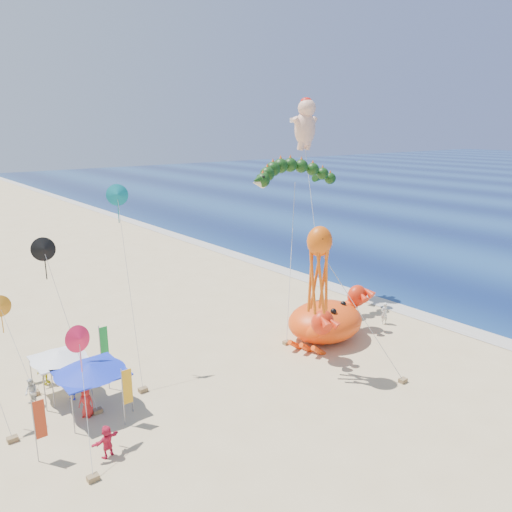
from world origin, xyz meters
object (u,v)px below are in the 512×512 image
(octopus_kite, at_px, (319,263))
(canopy_white, at_px, (59,355))
(dragon_kite, at_px, (294,177))
(cherub_kite, at_px, (306,123))
(canopy_blue, at_px, (90,369))
(crab_inflatable, at_px, (327,320))

(octopus_kite, height_order, canopy_white, octopus_kite)
(dragon_kite, bearing_deg, cherub_kite, 37.16)
(canopy_blue, bearing_deg, octopus_kite, -20.87)
(crab_inflatable, xyz_separation_m, cherub_kite, (6.23, 9.01, 13.81))
(canopy_blue, bearing_deg, cherub_kite, 17.86)
(cherub_kite, height_order, canopy_white, cherub_kite)
(canopy_white, bearing_deg, cherub_kite, 11.21)
(dragon_kite, xyz_separation_m, cherub_kite, (4.40, 3.33, 4.08))
(cherub_kite, relative_size, canopy_blue, 4.66)
(dragon_kite, height_order, octopus_kite, dragon_kite)
(dragon_kite, xyz_separation_m, canopy_white, (-19.33, -1.37, -8.82))
(dragon_kite, xyz_separation_m, octopus_kite, (-6.07, -8.81, -4.09))
(octopus_kite, bearing_deg, canopy_white, 150.69)
(canopy_white, bearing_deg, crab_inflatable, -13.84)
(dragon_kite, distance_m, canopy_blue, 20.93)
(dragon_kite, height_order, canopy_white, dragon_kite)
(crab_inflatable, bearing_deg, dragon_kite, 72.08)
(crab_inflatable, height_order, octopus_kite, octopus_kite)
(cherub_kite, height_order, canopy_blue, cherub_kite)
(canopy_white, bearing_deg, dragon_kite, 4.05)
(cherub_kite, bearing_deg, crab_inflatable, -124.68)
(cherub_kite, xyz_separation_m, canopy_blue, (-22.94, -7.39, -12.89))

